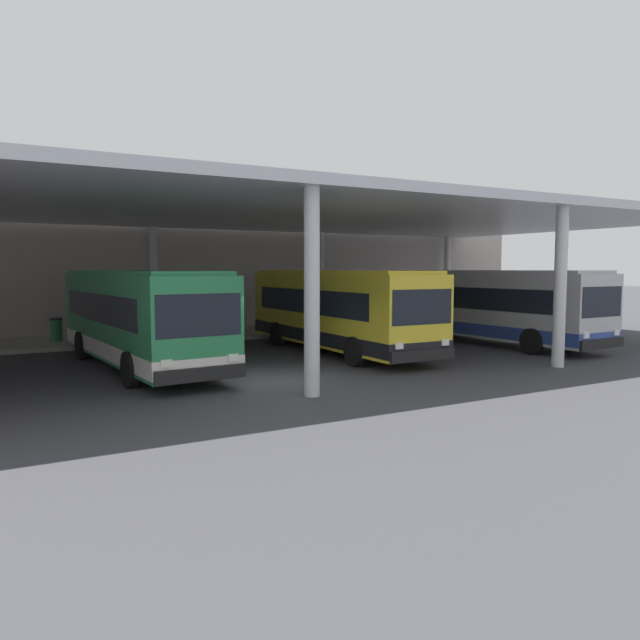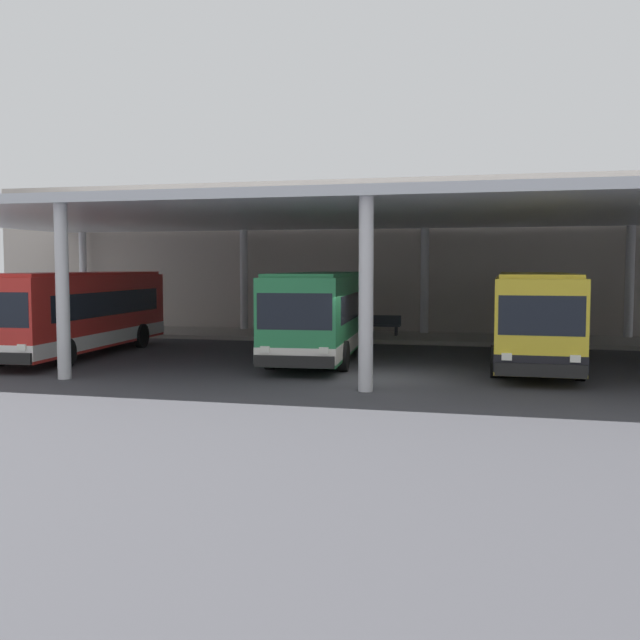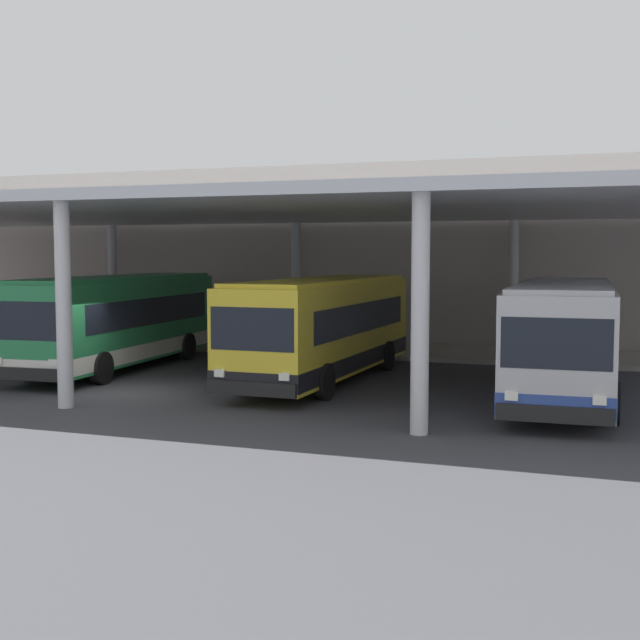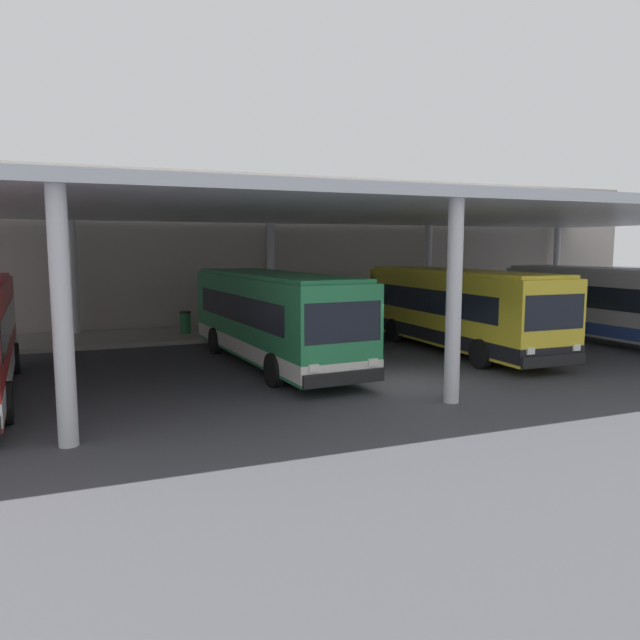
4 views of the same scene
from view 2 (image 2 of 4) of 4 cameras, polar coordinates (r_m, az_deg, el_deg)
The scene contains 9 objects.
ground_plane at distance 22.30m, azimuth 4.75°, elevation -4.54°, with size 200.00×200.00×0.00m, color #3D3D42.
platform_kerb at distance 33.85m, azimuth 7.89°, elevation -1.41°, with size 42.00×4.50×0.18m, color #A39E93.
station_building_facade at distance 36.93m, azimuth 8.48°, elevation 4.96°, with size 48.00×1.60×7.78m, color #ADA399.
canopy_shelter at distance 27.55m, azimuth 6.64°, elevation 8.15°, with size 40.00×17.00×5.55m.
bus_nearest_bay at distance 29.07m, azimuth -18.42°, elevation 0.59°, with size 3.20×10.67×3.17m.
bus_second_bay at distance 26.74m, azimuth 0.21°, elevation 0.51°, with size 3.28×10.68×3.17m.
bus_middle_bay at distance 25.89m, azimuth 16.48°, elevation 0.21°, with size 2.80×10.55×3.17m.
bench_waiting at distance 34.10m, azimuth 4.86°, elevation -0.37°, with size 1.80×0.45×0.92m.
trash_bin at distance 34.51m, azimuth 0.25°, elevation -0.28°, with size 0.52×0.52×0.98m.
Camera 2 is at (3.46, -21.76, 3.40)m, focal length 40.69 mm.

